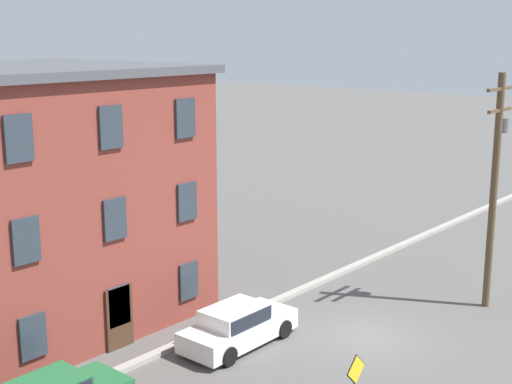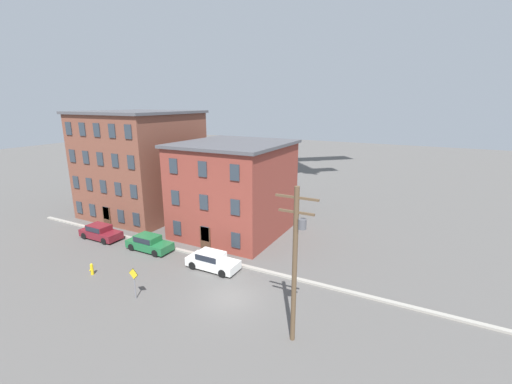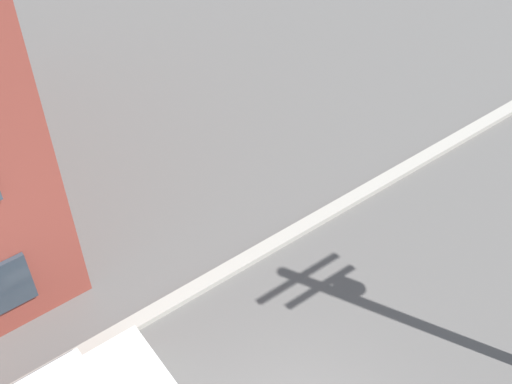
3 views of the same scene
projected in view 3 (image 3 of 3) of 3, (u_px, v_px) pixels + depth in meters
kerb_strip at (175, 300)px, 16.40m from camera, size 56.00×0.36×0.16m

